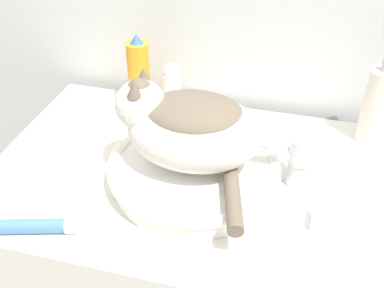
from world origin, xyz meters
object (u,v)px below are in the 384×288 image
object	(u,v)px
deodorant_stick	(172,88)
soap_pump_bottle	(377,106)
soap_bar	(329,222)
cat	(188,126)
spray_bottle_trigger	(139,75)
faucet	(296,157)
cream_tube	(29,226)

from	to	relation	value
deodorant_stick	soap_pump_bottle	distance (m)	0.46
deodorant_stick	soap_bar	world-z (taller)	deodorant_stick
cat	deodorant_stick	distance (m)	0.28
spray_bottle_trigger	deodorant_stick	bearing A→B (deg)	-0.00
spray_bottle_trigger	soap_bar	world-z (taller)	spray_bottle_trigger
cat	faucet	distance (m)	0.22
cat	cream_tube	distance (m)	0.34
cat	cream_tube	bearing A→B (deg)	39.16
soap_pump_bottle	cream_tube	world-z (taller)	soap_pump_bottle
faucet	soap_bar	bearing A→B (deg)	111.95
soap_bar	cat	bearing A→B (deg)	168.77
cream_tube	soap_bar	xyz separation A→B (m)	(0.51, 0.15, -0.00)
spray_bottle_trigger	cream_tube	xyz separation A→B (m)	(-0.05, -0.46, -0.08)
deodorant_stick	soap_pump_bottle	xyz separation A→B (m)	(0.46, 0.00, 0.02)
deodorant_stick	soap_pump_bottle	bearing A→B (deg)	0.00
cat	soap_bar	bearing A→B (deg)	166.92
spray_bottle_trigger	cream_tube	size ratio (longest dim) A/B	1.12
deodorant_stick	soap_bar	bearing A→B (deg)	-38.24
spray_bottle_trigger	soap_bar	bearing A→B (deg)	-33.04
cream_tube	deodorant_stick	bearing A→B (deg)	74.44
spray_bottle_trigger	soap_bar	distance (m)	0.56
spray_bottle_trigger	soap_pump_bottle	bearing A→B (deg)	-0.00
faucet	cat	bearing A→B (deg)	-0.22
spray_bottle_trigger	faucet	bearing A→B (deg)	-27.04
deodorant_stick	soap_pump_bottle	world-z (taller)	soap_pump_bottle
cat	soap_pump_bottle	bearing A→B (deg)	-146.67
soap_pump_bottle	cream_tube	xyz separation A→B (m)	(-0.59, -0.46, -0.08)
cat	soap_pump_bottle	distance (m)	0.44
faucet	soap_pump_bottle	distance (m)	0.25
faucet	soap_bar	distance (m)	0.14
faucet	deodorant_stick	bearing A→B (deg)	-46.75
soap_bar	deodorant_stick	bearing A→B (deg)	141.76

